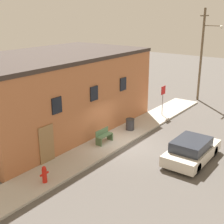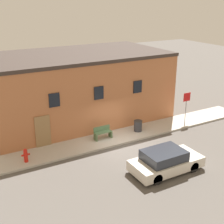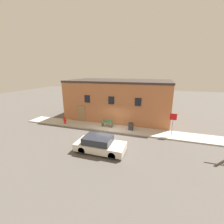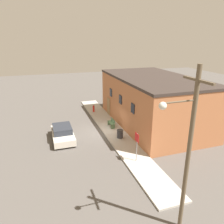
{
  "view_description": "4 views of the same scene",
  "coord_description": "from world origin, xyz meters",
  "px_view_note": "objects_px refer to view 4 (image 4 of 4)",
  "views": [
    {
      "loc": [
        -14.85,
        -9.78,
        8.03
      ],
      "look_at": [
        -0.18,
        1.09,
        2.0
      ],
      "focal_mm": 50.0,
      "sensor_mm": 36.0,
      "label": 1
    },
    {
      "loc": [
        -9.73,
        -15.85,
        9.23
      ],
      "look_at": [
        -0.18,
        1.09,
        2.0
      ],
      "focal_mm": 50.0,
      "sensor_mm": 36.0,
      "label": 2
    },
    {
      "loc": [
        4.78,
        -14.29,
        6.46
      ],
      "look_at": [
        -0.18,
        1.09,
        2.0
      ],
      "focal_mm": 24.0,
      "sensor_mm": 36.0,
      "label": 3
    },
    {
      "loc": [
        19.56,
        -5.5,
        9.14
      ],
      "look_at": [
        -0.18,
        1.09,
        2.0
      ],
      "focal_mm": 35.0,
      "sensor_mm": 36.0,
      "label": 4
    }
  ],
  "objects_px": {
    "bench": "(112,123)",
    "trash_bin": "(120,134)",
    "stop_sign": "(137,142)",
    "fire_hydrant": "(94,109)",
    "utility_pole": "(187,148)",
    "parked_car": "(63,133)"
  },
  "relations": [
    {
      "from": "stop_sign",
      "to": "trash_bin",
      "type": "distance_m",
      "value": 4.39
    },
    {
      "from": "stop_sign",
      "to": "fire_hydrant",
      "type": "bearing_deg",
      "value": -178.74
    },
    {
      "from": "trash_bin",
      "to": "parked_car",
      "type": "bearing_deg",
      "value": -107.34
    },
    {
      "from": "stop_sign",
      "to": "bench",
      "type": "bearing_deg",
      "value": 177.2
    },
    {
      "from": "fire_hydrant",
      "to": "parked_car",
      "type": "distance_m",
      "value": 8.05
    },
    {
      "from": "bench",
      "to": "trash_bin",
      "type": "distance_m",
      "value": 2.8
    },
    {
      "from": "stop_sign",
      "to": "trash_bin",
      "type": "height_order",
      "value": "stop_sign"
    },
    {
      "from": "fire_hydrant",
      "to": "utility_pole",
      "type": "distance_m",
      "value": 19.06
    },
    {
      "from": "utility_pole",
      "to": "parked_car",
      "type": "height_order",
      "value": "utility_pole"
    },
    {
      "from": "utility_pole",
      "to": "parked_car",
      "type": "bearing_deg",
      "value": -160.21
    },
    {
      "from": "bench",
      "to": "stop_sign",
      "type": "bearing_deg",
      "value": -2.8
    },
    {
      "from": "bench",
      "to": "trash_bin",
      "type": "xyz_separation_m",
      "value": [
        2.8,
        -0.1,
        -0.02
      ]
    },
    {
      "from": "bench",
      "to": "parked_car",
      "type": "xyz_separation_m",
      "value": [
        1.2,
        -5.24,
        0.07
      ]
    },
    {
      "from": "fire_hydrant",
      "to": "bench",
      "type": "relative_size",
      "value": 0.7
    },
    {
      "from": "trash_bin",
      "to": "parked_car",
      "type": "xyz_separation_m",
      "value": [
        -1.6,
        -5.14,
        0.09
      ]
    },
    {
      "from": "fire_hydrant",
      "to": "trash_bin",
      "type": "distance_m",
      "value": 8.21
    },
    {
      "from": "parked_car",
      "to": "trash_bin",
      "type": "bearing_deg",
      "value": 72.66
    },
    {
      "from": "parked_car",
      "to": "bench",
      "type": "bearing_deg",
      "value": 102.89
    },
    {
      "from": "bench",
      "to": "parked_car",
      "type": "relative_size",
      "value": 0.3
    },
    {
      "from": "stop_sign",
      "to": "parked_car",
      "type": "relative_size",
      "value": 0.56
    },
    {
      "from": "bench",
      "to": "parked_car",
      "type": "distance_m",
      "value": 5.37
    },
    {
      "from": "fire_hydrant",
      "to": "parked_car",
      "type": "height_order",
      "value": "parked_car"
    }
  ]
}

